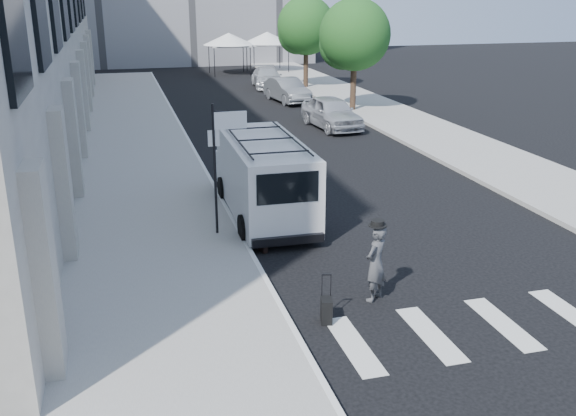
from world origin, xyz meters
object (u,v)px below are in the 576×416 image
businessman (376,263)px  parked_car_b (287,90)px  suitcase (326,310)px  parked_car_c (267,78)px  parked_car_a (332,112)px  briefcase (262,244)px  cargo_van (263,176)px

businessman → parked_car_b: 25.94m
businessman → suitcase: businessman is taller
suitcase → parked_car_b: bearing=90.2°
parked_car_b → parked_car_c: parked_car_b is taller
suitcase → parked_car_a: size_ratio=0.22×
briefcase → cargo_van: size_ratio=0.07×
businessman → cargo_van: bearing=-118.4°
cargo_van → parked_car_c: size_ratio=1.32×
parked_car_a → briefcase: bearing=-120.0°
businessman → cargo_van: 6.13m
briefcase → parked_car_a: bearing=52.5°
suitcase → parked_car_b: parked_car_b is taller
parked_car_a → parked_car_c: (0.13, 14.02, -0.09)m
briefcase → parked_car_a: 15.75m
businessman → cargo_van: cargo_van is taller
briefcase → cargo_van: bearing=63.7°
businessman → briefcase: size_ratio=3.89×
businessman → cargo_van: size_ratio=0.28×
parked_car_a → suitcase: bearing=-113.8°
parked_car_c → parked_car_b: bearing=-86.2°
cargo_van → parked_car_c: (6.18, 25.54, -0.52)m
businessman → parked_car_a: size_ratio=0.38×
parked_car_a → parked_car_b: bearing=85.9°
parked_car_c → briefcase: bearing=-97.7°
businessman → parked_car_b: size_ratio=0.40×
cargo_van → parked_car_b: size_ratio=1.44×
suitcase → businessman: bearing=40.7°
parked_car_a → parked_car_b: 7.92m
suitcase → cargo_van: cargo_van is taller
businessman → parked_car_c: businessman is taller
parked_car_c → businessman: bearing=-93.3°
parked_car_c → suitcase: bearing=-95.3°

